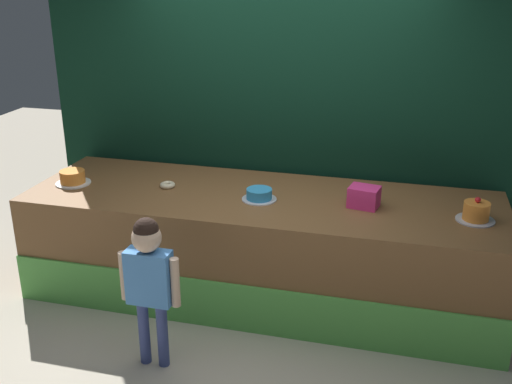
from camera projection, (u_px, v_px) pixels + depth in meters
ground_plane at (242, 330)px, 4.43m from camera, size 12.00×12.00×0.00m
stage_platform at (261, 246)px, 4.80m from camera, size 3.68×1.18×0.84m
curtain_backdrop at (282, 102)px, 5.05m from camera, size 4.17×0.08×2.88m
child_figure at (149, 273)px, 3.82m from camera, size 0.41×0.19×1.07m
pink_box at (364, 197)px, 4.42m from camera, size 0.24×0.21×0.15m
donut at (168, 185)px, 4.83m from camera, size 0.12×0.12×0.04m
cake_left at (73, 178)px, 4.90m from camera, size 0.28×0.28×0.11m
cake_center at (259, 195)px, 4.57m from camera, size 0.27×0.27×0.09m
cake_right at (476, 212)px, 4.18m from camera, size 0.27×0.27×0.18m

